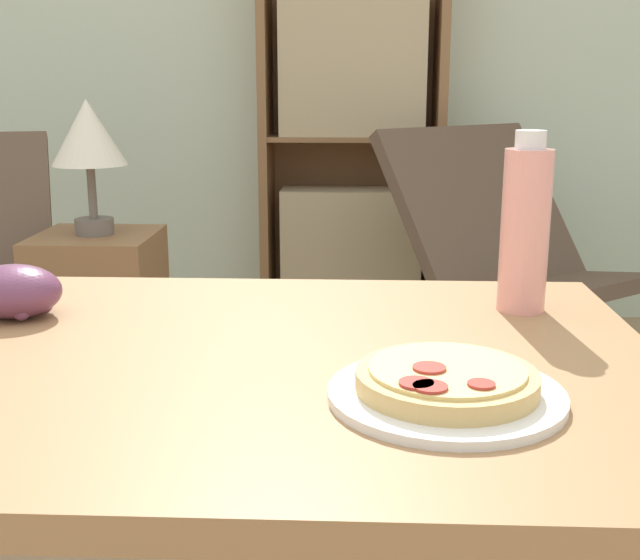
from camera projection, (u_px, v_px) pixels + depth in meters
wall_back at (300, 16)px, 3.38m from camera, size 8.00×0.05×2.60m
dining_table at (82, 429)px, 0.97m from camera, size 1.38×0.72×0.73m
pizza_on_plate at (446, 386)px, 0.80m from camera, size 0.24×0.24×0.04m
grape_bunch at (14, 292)px, 1.08m from camera, size 0.13×0.11×0.07m
drink_bottle at (525, 228)px, 1.09m from camera, size 0.07×0.07×0.25m
lounge_chair_far at (512, 306)px, 2.75m from camera, size 0.97×1.03×0.88m
bookshelf at (352, 155)px, 3.33m from camera, size 0.75×0.31×1.61m
side_table at (102, 335)px, 2.38m from camera, size 0.34×0.34×0.61m
table_lamp at (88, 139)px, 2.24m from camera, size 0.21×0.21×0.38m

